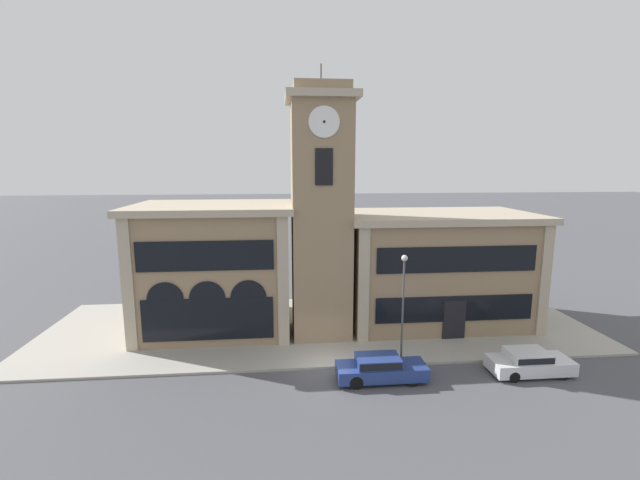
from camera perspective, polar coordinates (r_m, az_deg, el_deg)
ground_plane at (r=25.55m, az=1.28°, el=-16.84°), size 300.00×300.00×0.00m
sidewalk_kerb at (r=31.30m, az=-0.08°, el=-11.48°), size 38.22×12.73×0.15m
clock_tower at (r=28.17m, az=0.13°, el=3.44°), size 4.51×4.51×17.71m
town_hall_left_wing at (r=30.80m, az=-13.78°, el=-3.54°), size 10.80×8.10×8.89m
town_hall_right_wing at (r=32.58m, az=15.18°, el=-3.56°), size 13.61×8.10×8.13m
parked_car_near at (r=24.28m, az=8.03°, el=-16.51°), size 4.86×1.74×1.39m
parked_car_mid at (r=27.40m, az=26.11°, el=-14.36°), size 4.51×1.92×1.35m
street_lamp at (r=25.07m, az=11.04°, el=-7.02°), size 0.36×0.36×6.38m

